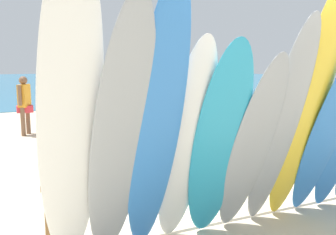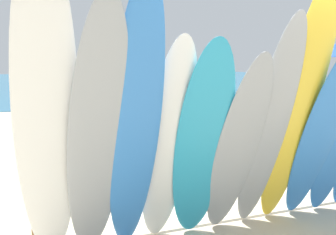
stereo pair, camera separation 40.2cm
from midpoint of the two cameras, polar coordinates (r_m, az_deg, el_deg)
The scene contains 16 objects.
ground at distance 17.94m, azimuth -13.15°, elevation 2.59°, with size 60.00×60.00×0.00m, color beige.
ocean_water at distance 34.72m, azimuth -16.88°, elevation 5.38°, with size 60.00×40.00×0.02m, color teal.
surfboard_rack at distance 4.55m, azimuth 10.99°, elevation -8.22°, with size 4.41×0.07×0.69m.
surfboard_white_0 at distance 3.06m, azimuth -14.80°, elevation -1.00°, with size 0.52×0.07×2.90m, color white.
surfboard_grey_1 at distance 3.17m, azimuth -7.35°, elevation -3.64°, with size 0.51×0.06×2.56m, color #999EA3.
surfboard_blue_2 at distance 3.23m, azimuth -1.62°, elevation -1.86°, with size 0.47×0.08×2.71m, color #337AD1.
surfboard_white_3 at distance 3.56m, azimuth 3.27°, elevation -4.62°, with size 0.49×0.06×2.23m, color white.
surfboard_teal_4 at distance 3.66m, azimuth 8.52°, elevation -4.48°, with size 0.57×0.06×2.21m, color #289EC6.
surfboard_grey_5 at distance 3.88m, azimuth 13.68°, elevation -4.78°, with size 0.54×0.06×2.10m, color #999EA3.
surfboard_grey_6 at distance 4.05m, azimuth 18.10°, elevation -1.71°, with size 0.47×0.07×2.47m, color #999EA3.
surfboard_yellow_7 at distance 4.20m, azimuth 22.01°, elevation 1.35°, with size 0.53×0.07×2.90m, color yellow.
surfboard_blue_8 at distance 4.55m, azimuth 24.69°, elevation -2.81°, with size 0.50×0.07×2.19m, color #337AD1.
beachgoer_photographing at distance 11.40m, azimuth 9.94°, elevation 4.21°, with size 0.45×0.60×1.72m.
beachgoer_strolling at distance 10.05m, azimuth -18.63°, elevation 2.53°, with size 0.39×0.51×1.50m.
beach_chair_blue at distance 8.10m, azimuth 19.05°, elevation -2.04°, with size 0.63×0.79×0.81m.
beach_chair_striped at distance 9.53m, azimuth 22.35°, elevation -0.63°, with size 0.64×0.79×0.82m.
Camera 2 is at (-2.12, -3.77, 1.89)m, focal length 39.35 mm.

